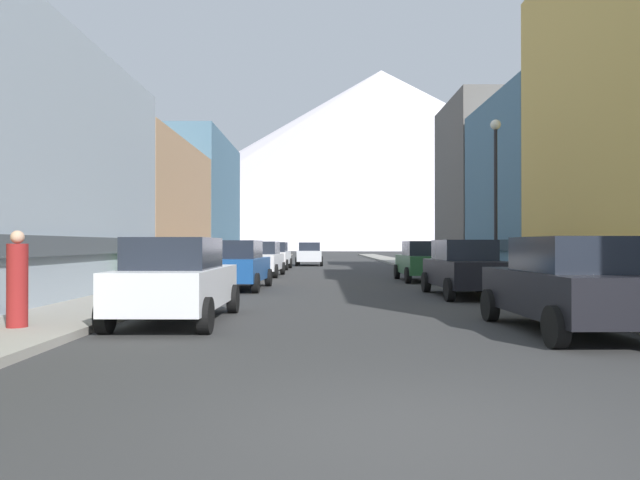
{
  "coord_description": "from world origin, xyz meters",
  "views": [
    {
      "loc": [
        -0.79,
        -5.05,
        1.64
      ],
      "look_at": [
        -0.74,
        40.28,
        1.97
      ],
      "focal_mm": 33.08,
      "sensor_mm": 36.0,
      "label": 1
    }
  ],
  "objects_px": {
    "car_right_2": "(422,261)",
    "potted_plant_0": "(132,272)",
    "pedestrian_0": "(16,282)",
    "streetlamp_right": "(495,177)",
    "car_left_1": "(236,265)",
    "car_driving_0": "(309,254)",
    "car_left_2": "(261,259)",
    "pedestrian_1": "(205,261)",
    "car_right_1": "(464,268)",
    "car_right_0": "(568,284)",
    "car_left_0": "(176,280)",
    "car_left_3": "(274,256)"
  },
  "relations": [
    {
      "from": "potted_plant_0",
      "to": "car_left_1",
      "type": "bearing_deg",
      "value": 30.59
    },
    {
      "from": "car_right_2",
      "to": "streetlamp_right",
      "type": "relative_size",
      "value": 0.75
    },
    {
      "from": "pedestrian_1",
      "to": "potted_plant_0",
      "type": "bearing_deg",
      "value": -94.93
    },
    {
      "from": "car_left_2",
      "to": "car_right_1",
      "type": "relative_size",
      "value": 1.01
    },
    {
      "from": "car_left_1",
      "to": "car_left_3",
      "type": "xyz_separation_m",
      "value": [
        0.0,
        17.39,
        0.0
      ]
    },
    {
      "from": "potted_plant_0",
      "to": "car_right_1",
      "type": "bearing_deg",
      "value": -4.47
    },
    {
      "from": "potted_plant_0",
      "to": "pedestrian_1",
      "type": "relative_size",
      "value": 0.66
    },
    {
      "from": "car_right_1",
      "to": "pedestrian_0",
      "type": "xyz_separation_m",
      "value": [
        -10.05,
        -8.01,
        0.06
      ]
    },
    {
      "from": "car_driving_0",
      "to": "potted_plant_0",
      "type": "relative_size",
      "value": 4.28
    },
    {
      "from": "car_right_1",
      "to": "pedestrian_0",
      "type": "relative_size",
      "value": 2.55
    },
    {
      "from": "potted_plant_0",
      "to": "streetlamp_right",
      "type": "distance_m",
      "value": 12.82
    },
    {
      "from": "car_right_0",
      "to": "pedestrian_1",
      "type": "xyz_separation_m",
      "value": [
        -10.05,
        17.26,
        -0.04
      ]
    },
    {
      "from": "car_left_3",
      "to": "car_right_1",
      "type": "height_order",
      "value": "same"
    },
    {
      "from": "car_left_1",
      "to": "pedestrian_1",
      "type": "distance_m",
      "value": 7.23
    },
    {
      "from": "car_right_0",
      "to": "car_right_1",
      "type": "xyz_separation_m",
      "value": [
        -0.0,
        7.72,
        0.0
      ]
    },
    {
      "from": "car_left_1",
      "to": "pedestrian_0",
      "type": "distance_m",
      "value": 11.02
    },
    {
      "from": "car_left_1",
      "to": "pedestrian_0",
      "type": "xyz_separation_m",
      "value": [
        -2.45,
        -10.74,
        0.06
      ]
    },
    {
      "from": "car_right_2",
      "to": "potted_plant_0",
      "type": "distance_m",
      "value": 12.78
    },
    {
      "from": "pedestrian_0",
      "to": "streetlamp_right",
      "type": "distance_m",
      "value": 15.58
    },
    {
      "from": "pedestrian_0",
      "to": "car_right_0",
      "type": "bearing_deg",
      "value": 1.62
    },
    {
      "from": "car_left_0",
      "to": "car_left_1",
      "type": "bearing_deg",
      "value": 90.01
    },
    {
      "from": "car_left_3",
      "to": "pedestrian_1",
      "type": "distance_m",
      "value": 10.87
    },
    {
      "from": "potted_plant_0",
      "to": "pedestrian_1",
      "type": "bearing_deg",
      "value": 85.07
    },
    {
      "from": "car_right_0",
      "to": "car_driving_0",
      "type": "xyz_separation_m",
      "value": [
        -5.4,
        34.75,
        0.0
      ]
    },
    {
      "from": "car_left_2",
      "to": "pedestrian_1",
      "type": "distance_m",
      "value": 3.22
    },
    {
      "from": "pedestrian_1",
      "to": "car_left_0",
      "type": "bearing_deg",
      "value": -81.18
    },
    {
      "from": "pedestrian_0",
      "to": "streetlamp_right",
      "type": "xyz_separation_m",
      "value": [
        11.6,
        9.95,
        3.03
      ]
    },
    {
      "from": "car_left_2",
      "to": "streetlamp_right",
      "type": "relative_size",
      "value": 0.76
    },
    {
      "from": "potted_plant_0",
      "to": "pedestrian_0",
      "type": "height_order",
      "value": "pedestrian_0"
    },
    {
      "from": "car_left_1",
      "to": "car_driving_0",
      "type": "height_order",
      "value": "same"
    },
    {
      "from": "car_left_0",
      "to": "pedestrian_0",
      "type": "height_order",
      "value": "pedestrian_0"
    },
    {
      "from": "car_left_1",
      "to": "car_right_2",
      "type": "xyz_separation_m",
      "value": [
        7.6,
        4.93,
        0.0
      ]
    },
    {
      "from": "car_left_3",
      "to": "car_right_0",
      "type": "xyz_separation_m",
      "value": [
        7.6,
        -27.85,
        0.0
      ]
    },
    {
      "from": "car_right_2",
      "to": "potted_plant_0",
      "type": "height_order",
      "value": "car_right_2"
    },
    {
      "from": "car_left_1",
      "to": "potted_plant_0",
      "type": "relative_size",
      "value": 4.36
    },
    {
      "from": "car_driving_0",
      "to": "streetlamp_right",
      "type": "distance_m",
      "value": 26.21
    },
    {
      "from": "car_right_0",
      "to": "car_right_1",
      "type": "bearing_deg",
      "value": 90.02
    },
    {
      "from": "pedestrian_1",
      "to": "car_right_0",
      "type": "bearing_deg",
      "value": -59.79
    },
    {
      "from": "car_left_0",
      "to": "car_left_3",
      "type": "bearing_deg",
      "value": 90.0
    },
    {
      "from": "pedestrian_0",
      "to": "pedestrian_1",
      "type": "distance_m",
      "value": 17.54
    },
    {
      "from": "car_left_0",
      "to": "car_right_0",
      "type": "distance_m",
      "value": 7.74
    },
    {
      "from": "car_right_1",
      "to": "potted_plant_0",
      "type": "distance_m",
      "value": 10.83
    },
    {
      "from": "car_right_2",
      "to": "car_left_3",
      "type": "bearing_deg",
      "value": 121.4
    },
    {
      "from": "car_left_3",
      "to": "pedestrian_0",
      "type": "distance_m",
      "value": 28.24
    },
    {
      "from": "car_left_3",
      "to": "potted_plant_0",
      "type": "xyz_separation_m",
      "value": [
        -3.2,
        -19.28,
        -0.17
      ]
    },
    {
      "from": "car_left_1",
      "to": "car_left_2",
      "type": "distance_m",
      "value": 8.88
    },
    {
      "from": "car_driving_0",
      "to": "car_left_0",
      "type": "bearing_deg",
      "value": -93.78
    },
    {
      "from": "car_left_3",
      "to": "streetlamp_right",
      "type": "height_order",
      "value": "streetlamp_right"
    },
    {
      "from": "car_left_3",
      "to": "pedestrian_0",
      "type": "bearing_deg",
      "value": -94.97
    },
    {
      "from": "car_left_2",
      "to": "car_driving_0",
      "type": "relative_size",
      "value": 1.02
    }
  ]
}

